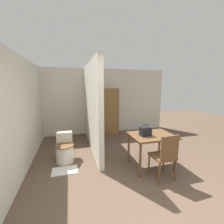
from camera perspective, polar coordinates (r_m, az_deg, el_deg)
The scene contains 10 objects.
ground_plane at distance 2.69m, azimuth 19.07°, elevation -34.24°, with size 16.00×16.00×0.00m, color brown.
wall_back at distance 5.94m, azimuth -4.15°, elevation 4.09°, with size 5.32×0.12×2.50m.
wall_left at distance 3.82m, azimuth -31.16°, elevation -0.59°, with size 0.12×5.18×2.50m.
partition_wall at distance 4.43m, azimuth -7.75°, elevation 2.02°, with size 0.12×2.76×2.50m.
dining_table at distance 3.55m, azimuth 14.81°, elevation -9.85°, with size 0.96×0.74×0.77m.
wooden_chair at distance 3.21m, azimuth 19.50°, elevation -15.22°, with size 0.44×0.44×0.95m.
toilet at distance 4.00m, azimuth -17.57°, elevation -13.64°, with size 0.44×0.59×0.68m.
handbag at distance 3.39m, azimuth 12.61°, elevation -7.16°, with size 0.23×0.16×0.26m.
wooden_cabinet at distance 5.77m, azimuth -0.64°, elevation 0.22°, with size 0.57×0.45×1.76m.
bath_mat at distance 3.70m, azimuth -17.53°, elevation -20.48°, with size 0.55×0.36×0.01m.
Camera 1 is at (-1.19, -1.54, 1.85)m, focal length 24.00 mm.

